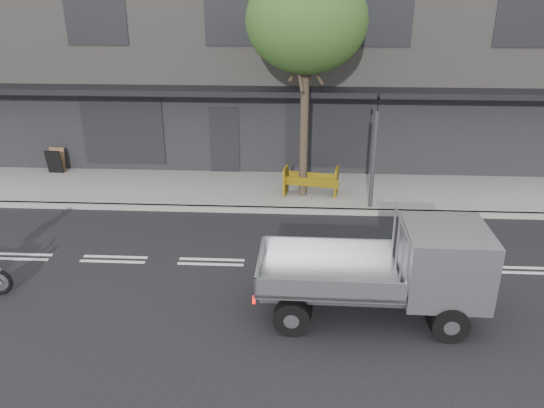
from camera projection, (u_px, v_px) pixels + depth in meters
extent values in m
plane|color=black|center=(211.00, 262.00, 12.85)|extent=(80.00, 80.00, 0.00)
cube|color=gray|center=(234.00, 190.00, 17.15)|extent=(32.00, 3.20, 0.15)
cube|color=gray|center=(228.00, 209.00, 15.68)|extent=(32.00, 0.20, 0.15)
cube|color=slate|center=(251.00, 43.00, 21.73)|extent=(26.00, 10.00, 8.00)
cylinder|color=#382B21|center=(304.00, 137.00, 15.84)|extent=(0.24, 0.24, 4.00)
ellipsoid|color=#2B541F|center=(307.00, 21.00, 14.57)|extent=(3.40, 3.40, 2.89)
cylinder|color=#2D2D30|center=(373.00, 163.00, 15.14)|extent=(0.12, 0.12, 3.00)
imported|color=black|center=(378.00, 102.00, 14.47)|extent=(0.08, 0.10, 0.50)
cylinder|color=black|center=(292.00, 318.00, 10.10)|extent=(0.71, 0.27, 0.71)
cylinder|color=black|center=(294.00, 276.00, 11.55)|extent=(0.71, 0.27, 0.71)
cylinder|color=black|center=(450.00, 324.00, 9.91)|extent=(0.71, 0.27, 0.71)
cylinder|color=black|center=(432.00, 281.00, 11.36)|extent=(0.71, 0.27, 0.71)
cube|color=#2D2D30|center=(367.00, 291.00, 10.67)|extent=(4.28, 0.99, 0.13)
cube|color=#A4A5A9|center=(444.00, 261.00, 10.29)|extent=(1.60, 1.69, 1.39)
cube|color=black|center=(446.00, 243.00, 10.14)|extent=(1.41, 1.60, 0.51)
cube|color=#A5A5AA|center=(328.00, 275.00, 10.59)|extent=(2.81, 1.85, 0.09)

